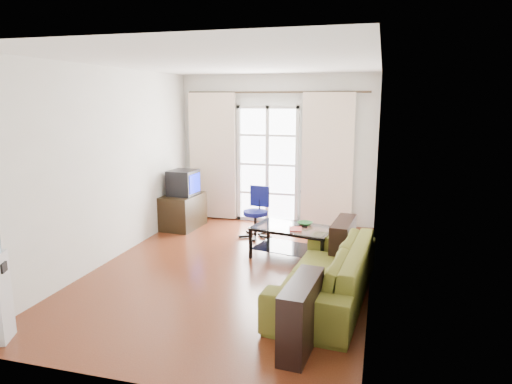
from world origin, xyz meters
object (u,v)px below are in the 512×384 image
Objects in this scene: tv_stand at (183,211)px; task_chair at (256,222)px; sofa at (326,271)px; coffee_table at (293,238)px; crt_tv at (182,183)px.

task_chair is at bearing -3.20° from tv_stand.
tv_stand is (-2.81, 2.29, -0.03)m from sofa.
task_chair reaches higher than coffee_table.
coffee_table is 1.17m from task_chair.
tv_stand is at bearing -179.99° from task_chair.
coffee_table is 1.49× the size of task_chair.
sofa is 2.53m from task_chair.
tv_stand is 1.42m from task_chair.
crt_tv reaches higher than sofa.
sofa is 3.63m from tv_stand.
task_chair is at bearing -3.96° from crt_tv.
coffee_table is at bearing -39.90° from task_chair.
sofa is 2.80× the size of tv_stand.
coffee_table is at bearing -148.63° from sofa.
tv_stand is 1.59× the size of crt_tv.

